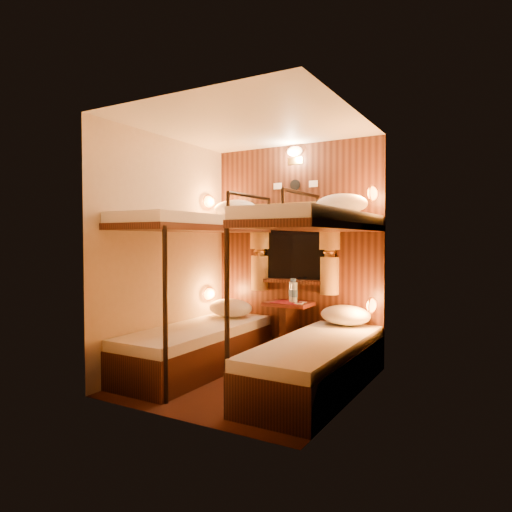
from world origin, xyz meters
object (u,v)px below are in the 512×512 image
Objects in this scene: bunk_right at (316,328)px; bottle_right at (294,292)px; bunk_left at (198,316)px; bottle_left at (292,292)px; table at (288,323)px.

bottle_right is at bearing 126.55° from bunk_right.
bottle_right is (0.71, 0.78, 0.20)m from bunk_left.
bottle_right reaches higher than bottle_left.
bottle_left is at bearing 127.01° from bunk_right.
bunk_left is at bearing -132.32° from bottle_right.
bunk_left is 7.25× the size of bottle_right.
bottle_left is at bearing 51.27° from bunk_left.
bunk_right is at bearing 0.00° from bunk_left.
bottle_right is (0.07, 0.00, 0.35)m from table.
bunk_right is 1.06m from bottle_left.
bunk_left and bunk_right have the same top height.
table is at bearing -177.26° from bottle_right.
bunk_left is 1.02m from table.
bunk_left is 1.00× the size of bunk_right.
bottle_left is (0.67, 0.83, 0.20)m from bunk_left.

